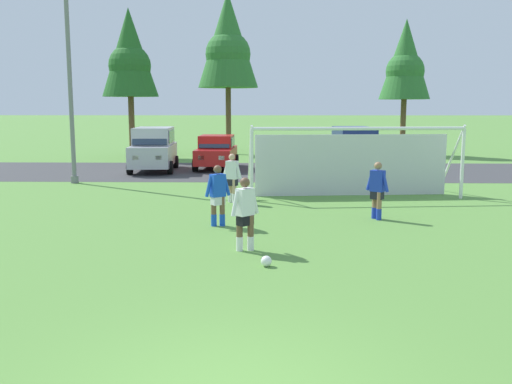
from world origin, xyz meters
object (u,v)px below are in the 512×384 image
at_px(player_defender_far, 218,196).
at_px(street_lamp, 74,82).
at_px(soccer_ball, 266,261).
at_px(parked_car_slot_center_left, 293,152).
at_px(parked_car_slot_far_left, 154,149).
at_px(player_midfield_center, 377,191).
at_px(soccer_goal, 353,160).
at_px(parked_car_slot_left, 217,152).
at_px(player_striker_near, 245,214).
at_px(parked_car_slot_center, 354,148).
at_px(player_winger_left, 232,178).

relative_size(player_defender_far, street_lamp, 0.20).
distance_m(soccer_ball, parked_car_slot_center_left, 17.80).
bearing_deg(parked_car_slot_far_left, player_midfield_center, -53.78).
bearing_deg(parked_car_slot_center_left, soccer_ball, -93.96).
bearing_deg(street_lamp, soccer_ball, -57.15).
height_order(soccer_goal, parked_car_slot_far_left, soccer_goal).
relative_size(soccer_goal, street_lamp, 0.94).
bearing_deg(player_defender_far, player_midfield_center, 13.12).
xyz_separation_m(parked_car_slot_far_left, parked_car_slot_left, (3.02, 1.11, -0.24)).
xyz_separation_m(soccer_ball, soccer_goal, (3.01, 9.10, 1.18)).
distance_m(player_striker_near, parked_car_slot_left, 16.94).
distance_m(player_defender_far, parked_car_slot_center, 15.04).
relative_size(player_midfield_center, parked_car_slot_center, 0.35).
height_order(player_midfield_center, parked_car_slot_center_left, parked_car_slot_center_left).
height_order(parked_car_slot_left, parked_car_slot_center, parked_car_slot_center).
bearing_deg(parked_car_slot_far_left, parked_car_slot_left, 20.12).
xyz_separation_m(soccer_ball, parked_car_slot_left, (-2.70, 18.05, 0.77)).
bearing_deg(player_midfield_center, player_defender_far, -166.88).
distance_m(parked_car_slot_center_left, street_lamp, 11.16).
relative_size(player_winger_left, parked_car_slot_left, 0.39).
bearing_deg(player_midfield_center, soccer_ball, -122.32).
bearing_deg(soccer_goal, street_lamp, 163.46).
distance_m(parked_car_slot_left, parked_car_slot_center, 7.05).
xyz_separation_m(soccer_goal, player_striker_near, (-3.49, -7.84, -0.47)).
xyz_separation_m(soccer_ball, parked_car_slot_far_left, (-5.72, 16.95, 1.00)).
height_order(player_winger_left, parked_car_slot_center_left, parked_car_slot_center_left).
bearing_deg(player_midfield_center, street_lamp, 146.05).
xyz_separation_m(player_winger_left, parked_car_slot_center_left, (2.42, 10.15, 0.05)).
distance_m(soccer_goal, parked_car_slot_far_left, 11.74).
height_order(soccer_ball, parked_car_slot_center_left, parked_car_slot_center_left).
xyz_separation_m(player_defender_far, player_winger_left, (0.13, 3.72, 0.00)).
distance_m(parked_car_slot_far_left, street_lamp, 5.95).
xyz_separation_m(player_midfield_center, player_winger_left, (-4.29, 2.69, 0.00)).
bearing_deg(player_winger_left, soccer_ball, -81.09).
bearing_deg(soccer_goal, player_defender_far, -129.67).
bearing_deg(parked_car_slot_center_left, street_lamp, -149.74).
bearing_deg(soccer_goal, parked_car_slot_center, 81.32).
relative_size(parked_car_slot_left, parked_car_slot_center_left, 1.00).
height_order(soccer_ball, parked_car_slot_far_left, parked_car_slot_far_left).
distance_m(soccer_goal, parked_car_slot_center, 8.81).
height_order(soccer_goal, parked_car_slot_left, soccer_goal).
bearing_deg(parked_car_slot_center_left, parked_car_slot_far_left, -173.49).
relative_size(player_defender_far, parked_car_slot_center_left, 0.39).
xyz_separation_m(player_striker_near, player_winger_left, (-0.71, 6.33, 0.00)).
bearing_deg(soccer_goal, player_striker_near, -114.03).
bearing_deg(parked_car_slot_center_left, soccer_goal, -78.34).
height_order(parked_car_slot_far_left, street_lamp, street_lamp).
bearing_deg(parked_car_slot_center_left, player_winger_left, -103.41).
relative_size(player_striker_near, street_lamp, 0.20).
relative_size(soccer_ball, player_winger_left, 0.13).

